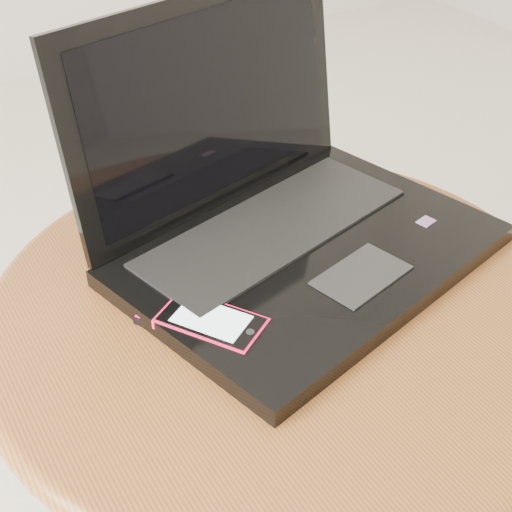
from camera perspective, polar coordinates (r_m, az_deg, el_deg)
table at (r=0.85m, az=1.81°, el=-8.60°), size 0.63×0.63×0.50m
laptop at (r=0.82m, az=1.87°, el=3.54°), size 0.46×0.40×0.26m
phone_black at (r=0.74m, az=-4.23°, el=-5.11°), size 0.11×0.14×0.01m
phone_pink at (r=0.72m, az=-3.46°, el=-5.19°), size 0.10×0.12×0.01m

